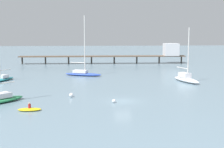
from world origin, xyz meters
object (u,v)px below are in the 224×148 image
Objects in this scene: pier at (143,52)px; mooring_buoy_inner at (114,101)px; sailboat_green at (0,98)px; sailboat_teal at (2,78)px; dinghy_yellow at (30,109)px; sailboat_blue at (83,73)px; sailboat_white at (186,78)px; mooring_buoy_mid at (71,95)px.

mooring_buoy_inner is at bearing -104.32° from pier.
sailboat_teal is at bearing 103.88° from sailboat_green.
dinghy_yellow is at bearing -162.03° from mooring_buoy_inner.
pier is 17.80× the size of dinghy_yellow.
pier is 34.89m from sailboat_blue.
sailboat_white reaches higher than pier.
sailboat_teal is at bearing 173.51° from sailboat_white.
sailboat_white is at bearing 26.80° from sailboat_green.
sailboat_white reaches higher than sailboat_teal.
mooring_buoy_mid is at bearing -93.53° from sailboat_blue.
sailboat_white is 16.58× the size of mooring_buoy_mid.
dinghy_yellow is (-28.69, -22.35, -0.59)m from sailboat_white.
sailboat_green is 22.29m from sailboat_teal.
dinghy_yellow is at bearing -142.08° from sailboat_white.
sailboat_green is 1.11× the size of sailboat_white.
sailboat_green is 4.06× the size of dinghy_yellow.
pier is at bearing 68.27° from mooring_buoy_mid.
pier is 65.60m from sailboat_green.
pier reaches higher than mooring_buoy_inner.
sailboat_teal is 0.87× the size of sailboat_white.
mooring_buoy_mid is at bearing -149.46° from sailboat_white.
sailboat_blue is 1.45× the size of sailboat_teal.
sailboat_white is at bearing 37.92° from dinghy_yellow.
dinghy_yellow is (10.66, -26.82, -0.39)m from sailboat_teal.
sailboat_green reaches higher than pier.
sailboat_teal is 18.36× the size of mooring_buoy_inner.
dinghy_yellow is (-6.72, -33.91, -0.53)m from sailboat_blue.
pier reaches higher than mooring_buoy_mid.
mooring_buoy_inner is at bearing -35.58° from mooring_buoy_mid.
sailboat_white is (34.00, 17.17, 0.10)m from sailboat_green.
sailboat_green is 1.27× the size of sailboat_teal.
dinghy_yellow is 12.27m from mooring_buoy_inner.
sailboat_white is 21.03× the size of mooring_buoy_inner.
sailboat_green reaches higher than sailboat_teal.
sailboat_blue is at bearing 99.35° from mooring_buoy_inner.
mooring_buoy_inner is (22.33, -23.04, -0.32)m from sailboat_teal.
sailboat_green reaches higher than dinghy_yellow.
sailboat_green is at bearing -162.58° from mooring_buoy_mid.
sailboat_teal is 3.20× the size of dinghy_yellow.
sailboat_white is at bearing 30.54° from mooring_buoy_mid.
mooring_buoy_inner is (11.67, 3.79, 0.07)m from dinghy_yellow.
mooring_buoy_inner is at bearing 17.97° from dinghy_yellow.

